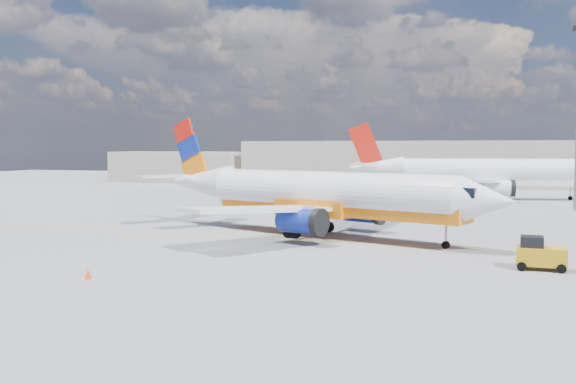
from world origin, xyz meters
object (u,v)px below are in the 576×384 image
(traffic_cone, at_px, (88,274))
(second_jet, at_px, (481,173))
(main_jet, at_px, (319,195))
(gse_tug, at_px, (540,254))

(traffic_cone, bearing_deg, second_jet, 73.37)
(second_jet, bearing_deg, main_jet, -114.10)
(main_jet, xyz_separation_m, gse_tug, (15.52, -9.56, -2.31))
(main_jet, xyz_separation_m, second_jet, (11.12, 40.81, 0.24))
(main_jet, distance_m, gse_tug, 18.37)
(second_jet, relative_size, traffic_cone, 57.11)
(gse_tug, bearing_deg, second_jet, 96.77)
(main_jet, height_order, second_jet, second_jet)
(gse_tug, height_order, traffic_cone, gse_tug)
(second_jet, xyz_separation_m, gse_tug, (4.39, -50.37, -2.55))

